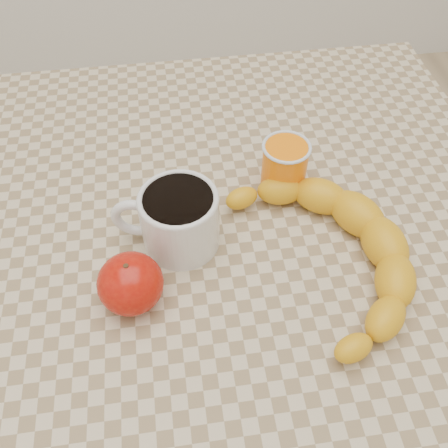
{
  "coord_description": "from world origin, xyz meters",
  "views": [
    {
      "loc": [
        -0.06,
        -0.39,
        1.24
      ],
      "look_at": [
        0.0,
        0.0,
        0.77
      ],
      "focal_mm": 40.0,
      "sensor_mm": 36.0,
      "label": 1
    }
  ],
  "objects": [
    {
      "name": "ground",
      "position": [
        0.0,
        0.0,
        0.0
      ],
      "size": [
        3.0,
        3.0,
        0.0
      ],
      "primitive_type": "plane",
      "color": "tan",
      "rests_on": "ground"
    },
    {
      "name": "table",
      "position": [
        0.0,
        0.0,
        0.66
      ],
      "size": [
        0.8,
        0.8,
        0.75
      ],
      "color": "#C1AE89",
      "rests_on": "ground"
    },
    {
      "name": "coffee_mug",
      "position": [
        -0.06,
        -0.0,
        0.79
      ],
      "size": [
        0.14,
        0.11,
        0.08
      ],
      "color": "silver",
      "rests_on": "table"
    },
    {
      "name": "orange_juice_glass",
      "position": [
        0.09,
        0.07,
        0.79
      ],
      "size": [
        0.06,
        0.06,
        0.07
      ],
      "color": "orange",
      "rests_on": "table"
    },
    {
      "name": "apple",
      "position": [
        -0.11,
        -0.08,
        0.78
      ],
      "size": [
        0.09,
        0.09,
        0.07
      ],
      "color": "#9C0A05",
      "rests_on": "table"
    },
    {
      "name": "banana",
      "position": [
        0.12,
        -0.06,
        0.78
      ],
      "size": [
        0.32,
        0.38,
        0.05
      ],
      "primitive_type": null,
      "rotation": [
        0.0,
        0.0,
        0.17
      ],
      "color": "gold",
      "rests_on": "table"
    }
  ]
}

